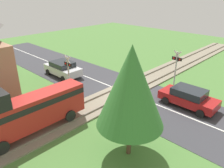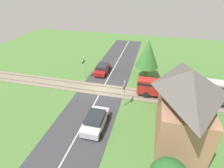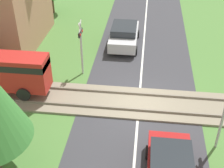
# 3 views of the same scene
# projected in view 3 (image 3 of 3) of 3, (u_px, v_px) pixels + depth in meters

# --- Properties ---
(ground_plane) EXTENTS (60.00, 60.00, 0.00)m
(ground_plane) POSITION_uv_depth(u_px,v_px,m) (139.00, 104.00, 16.94)
(ground_plane) COLOR #4C7A38
(road_surface) EXTENTS (48.00, 6.40, 0.02)m
(road_surface) POSITION_uv_depth(u_px,v_px,m) (139.00, 104.00, 16.94)
(road_surface) COLOR #38383D
(road_surface) RESTS_ON ground_plane
(track_bed) EXTENTS (2.80, 48.00, 0.24)m
(track_bed) POSITION_uv_depth(u_px,v_px,m) (139.00, 103.00, 16.90)
(track_bed) COLOR gray
(track_bed) RESTS_ON ground_plane
(car_far_side) EXTENTS (4.18, 2.07, 1.51)m
(car_far_side) POSITION_uv_depth(u_px,v_px,m) (124.00, 35.00, 22.39)
(car_far_side) COLOR silver
(car_far_side) RESTS_ON ground_plane
(crossing_signal_east_approach) EXTENTS (0.90, 0.18, 3.48)m
(crossing_signal_east_approach) POSITION_uv_depth(u_px,v_px,m) (81.00, 41.00, 18.33)
(crossing_signal_east_approach) COLOR #B7B7B7
(crossing_signal_east_approach) RESTS_ON ground_plane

